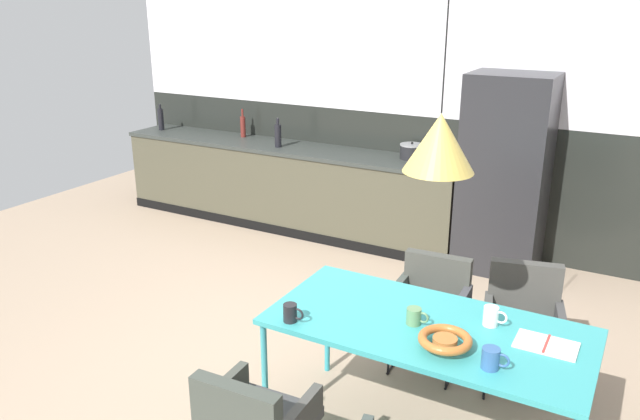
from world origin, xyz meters
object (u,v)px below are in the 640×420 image
Objects in this scene: refrigerator_column at (505,175)px; bottle_oil_tall at (278,135)px; pendant_lamp_over_table_near at (440,143)px; dining_table at (427,332)px; fruit_bowl at (445,340)px; mug_white_ceramic at (491,358)px; armchair_near_window at (523,313)px; armchair_facing_counter at (432,297)px; mug_wide_latte at (291,313)px; open_book at (546,345)px; mug_tall_blue at (415,316)px; bottle_wine_green at (161,119)px; bottle_spice_small at (243,126)px; mug_short_terracotta at (492,316)px; armchair_corner_seat at (252,418)px; cooking_pot at (412,151)px.

refrigerator_column is 2.38m from bottle_oil_tall.
dining_table is at bearing -90.00° from pendant_lamp_over_table_near.
fruit_bowl is 0.86× the size of bottle_oil_tall.
refrigerator_column is at bearing 95.12° from dining_table.
dining_table is 0.48m from mug_white_ceramic.
armchair_facing_counter is at bearing -6.06° from armchair_near_window.
refrigerator_column reaches higher than bottle_oil_tall.
mug_wide_latte is at bearing -56.15° from bottle_oil_tall.
open_book is at bearing 18.20° from mug_wide_latte.
armchair_facing_counter is (-0.01, -1.87, -0.41)m from refrigerator_column.
bottle_wine_green is at bearing 147.75° from mug_tall_blue.
armchair_near_window is 1.05m from mug_tall_blue.
bottle_spice_small is (1.10, 0.16, -0.01)m from bottle_wine_green.
fruit_bowl is 0.25m from mug_white_ceramic.
armchair_facing_counter is 2.37× the size of bottle_spice_small.
mug_short_terracotta is (-0.04, -0.73, 0.32)m from armchair_near_window.
armchair_facing_counter is at bearing -36.86° from bottle_oil_tall.
refrigerator_column is at bearing -85.61° from armchair_near_window.
armchair_corner_seat is 6.29× the size of mug_wide_latte.
bottle_oil_tall is (-1.43, -0.21, 0.06)m from cooking_pot.
mug_tall_blue is 0.95m from pendant_lamp_over_table_near.
armchair_corner_seat is 1.00m from mug_tall_blue.
fruit_bowl is 0.89× the size of open_book.
mug_tall_blue reaches higher than open_book.
mug_white_ceramic is at bearing -120.01° from open_book.
open_book is 4.72m from bottle_spice_small.
mug_tall_blue is (-0.66, -0.12, 0.04)m from open_book.
mug_short_terracotta is (0.30, 0.16, 0.10)m from dining_table.
armchair_near_window is 4.10m from bottle_spice_small.
mug_short_terracotta is 4.43m from bottle_spice_small.
armchair_facing_counter is at bearing 121.45° from mug_white_ceramic.
fruit_bowl is at bearing -41.58° from bottle_spice_small.
mug_white_ceramic is at bearing -77.66° from refrigerator_column.
refrigerator_column reaches higher than mug_tall_blue.
fruit_bowl reaches higher than armchair_near_window.
mug_short_terracotta is (0.36, 0.19, 0.01)m from mug_tall_blue.
armchair_corner_seat is 1.02m from fruit_bowl.
armchair_corner_seat is 2.48× the size of bottle_wine_green.
mug_white_ceramic is at bearing -62.53° from cooking_pot.
open_book is 0.94× the size of bottle_spice_small.
refrigerator_column is at bearing 97.86° from fruit_bowl.
mug_short_terracotta is 0.41× the size of bottle_oil_tall.
mug_short_terracotta is 0.13× the size of pendant_lamp_over_table_near.
mug_white_ceramic is (0.47, -0.22, 0.01)m from mug_tall_blue.
bottle_wine_green is at bearing 148.40° from mug_white_ceramic.
refrigerator_column is 2.69m from dining_table.
pendant_lamp_over_table_near is (0.24, -2.67, 0.85)m from refrigerator_column.
bottle_spice_small is at bearing 177.27° from refrigerator_column.
pendant_lamp_over_table_near is at bearing 55.34° from armchair_near_window.
bottle_spice_small reaches higher than mug_wide_latte.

